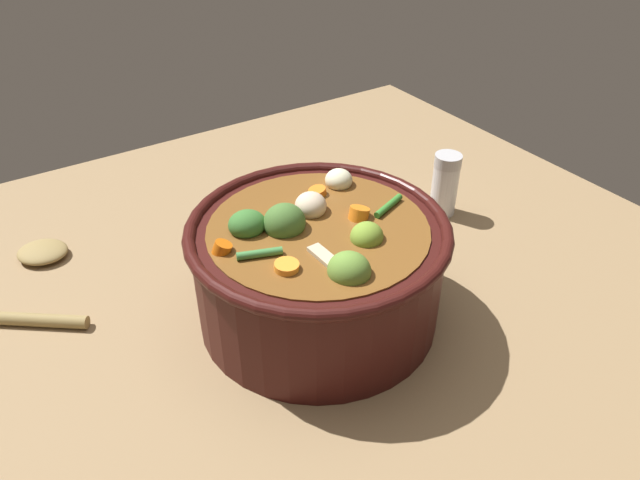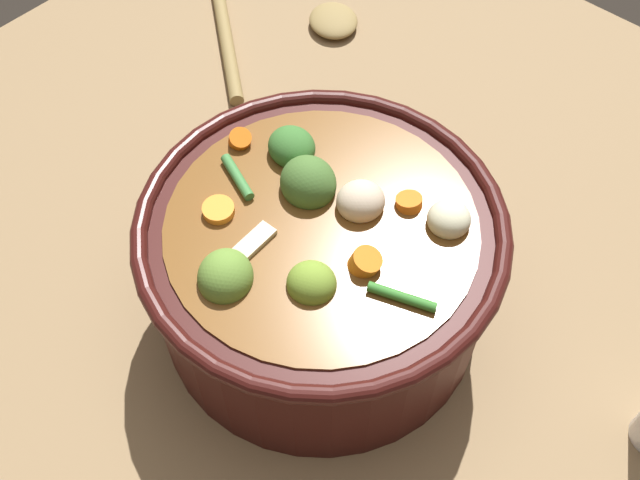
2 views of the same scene
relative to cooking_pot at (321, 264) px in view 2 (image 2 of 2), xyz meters
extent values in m
plane|color=#8C704C|center=(0.00, 0.00, -0.07)|extent=(1.10, 1.10, 0.00)
cylinder|color=#38110F|center=(0.00, 0.00, -0.01)|extent=(0.28, 0.28, 0.12)
torus|color=#38110F|center=(0.00, 0.00, 0.05)|extent=(0.29, 0.29, 0.01)
cylinder|color=brown|center=(0.00, 0.00, 0.00)|extent=(0.24, 0.24, 0.12)
ellipsoid|color=olive|center=(0.03, -0.05, 0.06)|extent=(0.05, 0.05, 0.03)
ellipsoid|color=olive|center=(-0.02, -0.08, 0.06)|extent=(0.06, 0.06, 0.04)
ellipsoid|color=#38702F|center=(-0.07, 0.04, 0.06)|extent=(0.05, 0.04, 0.03)
ellipsoid|color=#456E2F|center=(-0.03, 0.02, 0.06)|extent=(0.05, 0.05, 0.04)
cylinder|color=orange|center=(0.05, -0.01, 0.06)|extent=(0.03, 0.03, 0.02)
cylinder|color=#DB620F|center=(-0.11, 0.02, 0.06)|extent=(0.03, 0.02, 0.02)
cylinder|color=orange|center=(-0.07, -0.05, 0.06)|extent=(0.04, 0.04, 0.01)
cylinder|color=orange|center=(0.04, 0.06, 0.06)|extent=(0.03, 0.03, 0.01)
ellipsoid|color=beige|center=(0.07, 0.07, 0.06)|extent=(0.05, 0.05, 0.03)
ellipsoid|color=beige|center=(0.01, 0.03, 0.06)|extent=(0.05, 0.05, 0.03)
cylinder|color=#347B2B|center=(0.09, -0.01, 0.06)|extent=(0.05, 0.03, 0.01)
cylinder|color=#3F813F|center=(-0.08, -0.01, 0.06)|extent=(0.05, 0.02, 0.01)
cube|color=beige|center=(-0.03, -0.05, 0.06)|extent=(0.02, 0.04, 0.01)
ellipsoid|color=olive|center=(-0.25, 0.30, -0.06)|extent=(0.09, 0.09, 0.02)
cylinder|color=olive|center=(-0.33, 0.20, -0.06)|extent=(0.19, 0.15, 0.02)
camera|label=1|loc=(-0.30, -0.46, 0.42)|focal=33.94mm
camera|label=2|loc=(0.23, -0.25, 0.51)|focal=41.48mm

